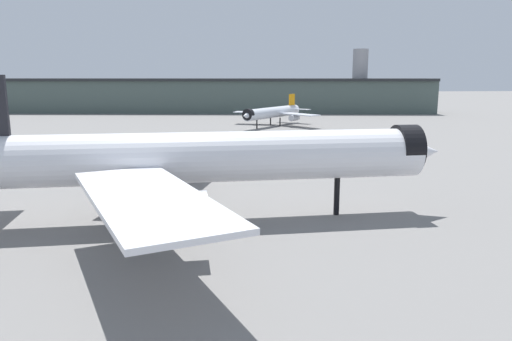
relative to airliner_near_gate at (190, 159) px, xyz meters
name	(u,v)px	position (x,y,z in m)	size (l,w,h in m)	color
ground	(180,219)	(-1.40, 0.89, -7.29)	(900.00, 900.00, 0.00)	slate
airliner_near_gate	(190,159)	(0.00, 0.00, 0.00)	(60.01, 54.74, 16.55)	white
airliner_far_taxiway	(273,113)	(23.49, 104.30, -2.79)	(27.31, 30.78, 10.20)	silver
terminal_building	(162,95)	(-18.78, 169.97, 0.55)	(247.38, 50.43, 28.22)	#475651
service_truck_front	(129,160)	(-12.24, 33.09, -5.70)	(5.63, 2.86, 3.00)	black
baggage_tug_wing	(173,159)	(-4.72, 36.51, -6.32)	(3.54, 3.22, 1.85)	black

